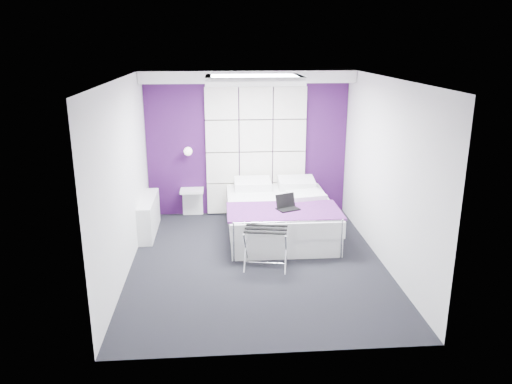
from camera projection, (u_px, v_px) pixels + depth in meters
floor at (257, 262)px, 7.21m from camera, size 4.40×4.40×0.00m
ceiling at (257, 79)px, 6.45m from camera, size 4.40×4.40×0.00m
wall_back at (247, 144)px, 8.93m from camera, size 3.60×0.00×3.60m
wall_left at (124, 178)px, 6.70m from camera, size 0.00×4.40×4.40m
wall_right at (385, 173)px, 6.97m from camera, size 0.00×4.40×4.40m
accent_wall at (247, 144)px, 8.92m from camera, size 3.58×0.02×2.58m
soffit at (248, 76)px, 8.34m from camera, size 3.58×0.50×0.20m
headboard at (256, 152)px, 8.92m from camera, size 1.80×0.08×2.30m
skylight at (254, 79)px, 7.04m from camera, size 1.36×0.86×0.12m
wall_lamp at (188, 151)px, 8.74m from camera, size 0.15×0.15×0.15m
radiator at (149, 216)px, 8.24m from camera, size 0.22×1.20×0.60m
bed at (279, 216)px, 8.20m from camera, size 1.73×2.09×0.73m
nightstand at (192, 191)px, 8.92m from camera, size 0.41×0.32×0.05m
luggage_rack at (266, 248)px, 6.98m from camera, size 0.59×0.43×0.58m
laptop at (288, 205)px, 7.66m from camera, size 0.32×0.23×0.23m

